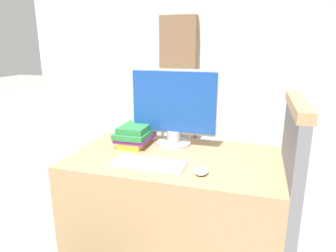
% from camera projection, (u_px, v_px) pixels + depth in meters
% --- Properties ---
extents(wall_back, '(12.00, 0.06, 2.80)m').
position_uv_depth(wall_back, '(244.00, 42.00, 7.33)').
color(wall_back, white).
rests_on(wall_back, ground_plane).
extents(desk, '(1.16, 0.70, 0.75)m').
position_uv_depth(desk, '(175.00, 214.00, 1.79)').
color(desk, tan).
rests_on(desk, ground_plane).
extents(carrel_divider, '(0.07, 0.60, 1.11)m').
position_uv_depth(carrel_divider, '(286.00, 205.00, 1.53)').
color(carrel_divider, slate).
rests_on(carrel_divider, ground_plane).
extents(monitor, '(0.55, 0.21, 0.47)m').
position_uv_depth(monitor, '(174.00, 108.00, 1.82)').
color(monitor, '#B7B7BC').
rests_on(monitor, desk).
extents(keyboard, '(0.38, 0.14, 0.02)m').
position_uv_depth(keyboard, '(149.00, 164.00, 1.56)').
color(keyboard, white).
rests_on(keyboard, desk).
extents(mouse, '(0.07, 0.10, 0.03)m').
position_uv_depth(mouse, '(201.00, 171.00, 1.46)').
color(mouse, silver).
rests_on(mouse, desk).
extents(book_stack, '(0.20, 0.27, 0.12)m').
position_uv_depth(book_stack, '(135.00, 135.00, 1.87)').
color(book_stack, gold).
rests_on(book_stack, desk).
extents(far_chair, '(0.44, 0.44, 0.98)m').
position_uv_depth(far_chair, '(181.00, 104.00, 4.21)').
color(far_chair, brown).
rests_on(far_chair, ground_plane).
extents(bookshelf_far, '(0.94, 0.32, 2.04)m').
position_uv_depth(bookshelf_far, '(179.00, 57.00, 7.65)').
color(bookshelf_far, '#846042').
rests_on(bookshelf_far, ground_plane).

